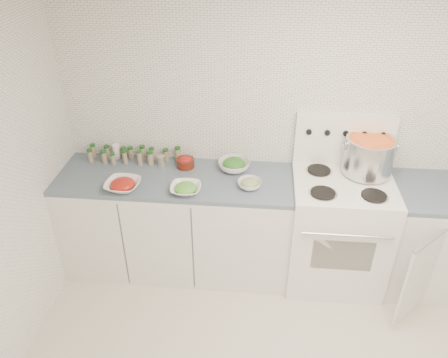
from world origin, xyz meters
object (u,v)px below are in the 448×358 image
at_px(stove, 337,228).
at_px(bowl_snowpea, 186,188).
at_px(stock_pot, 369,154).
at_px(bowl_tomato, 123,185).

xyz_separation_m(stove, bowl_snowpea, (-1.18, -0.19, 0.44)).
bearing_deg(stock_pot, stove, -139.56).
distance_m(stock_pot, bowl_tomato, 1.87).
xyz_separation_m(stove, bowl_tomato, (-1.66, -0.20, 0.44)).
height_order(stock_pot, bowl_tomato, stock_pot).
bearing_deg(stove, bowl_snowpea, -170.65).
relative_size(stock_pot, bowl_tomato, 1.42).
distance_m(stove, stock_pot, 0.65).
xyz_separation_m(stove, stock_pot, (0.18, 0.15, 0.60)).
bearing_deg(stock_pot, bowl_snowpea, -165.75).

